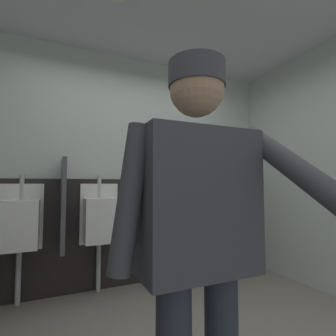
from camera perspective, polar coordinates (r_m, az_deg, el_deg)
name	(u,v)px	position (r m, az deg, el deg)	size (l,w,h in m)	color
wall_back	(128,168)	(3.12, -8.92, -0.05)	(4.28, 0.12, 2.67)	silver
wainscot_band_back	(129,231)	(3.09, -8.68, -13.74)	(3.68, 0.03, 1.20)	black
urinal_left	(19,223)	(2.82, -30.27, -10.63)	(0.40, 0.34, 1.24)	white
urinal_middle	(101,219)	(2.85, -14.80, -10.94)	(0.40, 0.34, 1.24)	white
urinal_right	(166,215)	(3.06, -0.55, -10.54)	(0.40, 0.34, 1.24)	white
privacy_divider_panel	(63,204)	(2.72, -22.37, -7.46)	(0.04, 0.40, 0.90)	#4C4C51
person	(199,223)	(1.07, 6.87, -11.99)	(0.70, 0.60, 1.66)	#2D3342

